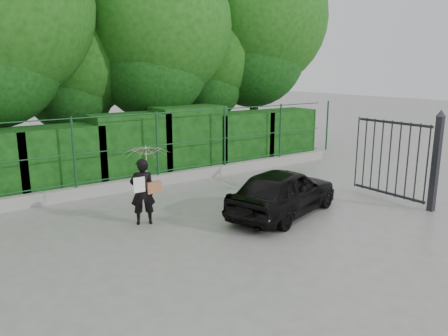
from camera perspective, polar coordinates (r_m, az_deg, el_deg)
ground at (r=8.73m, az=2.55°, el=-9.01°), size 80.00×80.00×0.00m
kerb at (r=12.37m, az=-10.22°, el=-1.83°), size 14.00×0.25×0.30m
fence at (r=12.24m, az=-9.47°, el=3.07°), size 14.13×0.06×1.80m
hedge at (r=13.08m, az=-12.39°, el=2.42°), size 14.20×1.20×2.09m
trees at (r=15.46m, az=-12.20°, el=17.69°), size 17.10×6.15×8.08m
gate at (r=11.30m, az=23.86°, el=1.25°), size 0.22×2.33×2.36m
woman at (r=9.36m, az=-10.13°, el=-0.53°), size 0.97×0.99×1.68m
car at (r=9.93m, az=7.79°, el=-3.03°), size 3.45×2.17×1.09m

